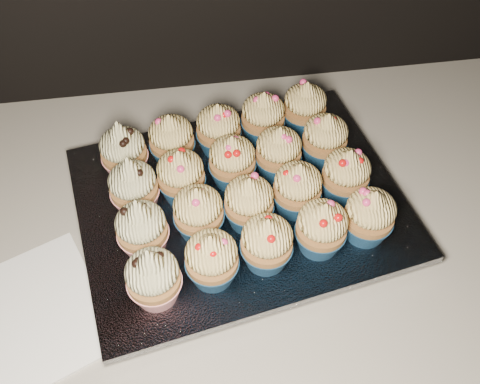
{
  "coord_description": "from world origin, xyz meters",
  "views": [
    {
      "loc": [
        0.0,
        1.28,
        1.5
      ],
      "look_at": [
        0.06,
        1.72,
        0.95
      ],
      "focal_mm": 40.0,
      "sensor_mm": 36.0,
      "label": 1
    }
  ],
  "objects": [
    {
      "name": "cabinet",
      "position": [
        0.0,
        1.7,
        0.43
      ],
      "size": [
        2.4,
        0.6,
        0.86
      ],
      "primitive_type": "cube",
      "color": "black",
      "rests_on": "ground"
    },
    {
      "name": "worktop",
      "position": [
        0.0,
        1.7,
        0.88
      ],
      "size": [
        2.44,
        0.64,
        0.04
      ],
      "primitive_type": "cube",
      "color": "beige",
      "rests_on": "cabinet"
    },
    {
      "name": "napkin",
      "position": [
        -0.22,
        1.6,
        0.9
      ],
      "size": [
        0.24,
        0.24,
        0.0
      ],
      "primitive_type": "cube",
      "rotation": [
        0.0,
        0.0,
        0.4
      ],
      "color": "white",
      "rests_on": "worktop"
    },
    {
      "name": "baking_tray",
      "position": [
        0.06,
        1.72,
        0.91
      ],
      "size": [
        0.43,
        0.36,
        0.02
      ],
      "primitive_type": "cube",
      "rotation": [
        0.0,
        0.0,
        0.18
      ],
      "color": "black",
      "rests_on": "worktop"
    },
    {
      "name": "foil_lining",
      "position": [
        0.06,
        1.72,
        0.93
      ],
      "size": [
        0.47,
        0.4,
        0.01
      ],
      "primitive_type": "cube",
      "rotation": [
        0.0,
        0.0,
        0.18
      ],
      "color": "silver",
      "rests_on": "baking_tray"
    },
    {
      "name": "cupcake_0",
      "position": [
        -0.05,
        1.59,
        0.97
      ],
      "size": [
        0.06,
        0.06,
        0.1
      ],
      "color": "red",
      "rests_on": "foil_lining"
    },
    {
      "name": "cupcake_1",
      "position": [
        0.02,
        1.61,
        0.97
      ],
      "size": [
        0.06,
        0.06,
        0.08
      ],
      "color": "navy",
      "rests_on": "foil_lining"
    },
    {
      "name": "cupcake_2",
      "position": [
        0.08,
        1.62,
        0.97
      ],
      "size": [
        0.06,
        0.06,
        0.08
      ],
      "color": "navy",
      "rests_on": "foil_lining"
    },
    {
      "name": "cupcake_3",
      "position": [
        0.15,
        1.63,
        0.97
      ],
      "size": [
        0.06,
        0.06,
        0.08
      ],
      "color": "navy",
      "rests_on": "foil_lining"
    },
    {
      "name": "cupcake_4",
      "position": [
        0.21,
        1.64,
        0.97
      ],
      "size": [
        0.06,
        0.06,
        0.08
      ],
      "color": "navy",
      "rests_on": "foil_lining"
    },
    {
      "name": "cupcake_5",
      "position": [
        -0.06,
        1.66,
        0.97
      ],
      "size": [
        0.06,
        0.06,
        0.1
      ],
      "color": "red",
      "rests_on": "foil_lining"
    },
    {
      "name": "cupcake_6",
      "position": [
        0.01,
        1.68,
        0.97
      ],
      "size": [
        0.06,
        0.06,
        0.08
      ],
      "color": "navy",
      "rests_on": "foil_lining"
    },
    {
      "name": "cupcake_7",
      "position": [
        0.07,
        1.68,
        0.97
      ],
      "size": [
        0.06,
        0.06,
        0.08
      ],
      "color": "navy",
      "rests_on": "foil_lining"
    },
    {
      "name": "cupcake_8",
      "position": [
        0.13,
        1.7,
        0.97
      ],
      "size": [
        0.06,
        0.06,
        0.08
      ],
      "color": "navy",
      "rests_on": "foil_lining"
    },
    {
      "name": "cupcake_9",
      "position": [
        0.2,
        1.71,
        0.97
      ],
      "size": [
        0.06,
        0.06,
        0.08
      ],
      "color": "navy",
      "rests_on": "foil_lining"
    },
    {
      "name": "cupcake_10",
      "position": [
        -0.07,
        1.73,
        0.97
      ],
      "size": [
        0.06,
        0.06,
        0.1
      ],
      "color": "red",
      "rests_on": "foil_lining"
    },
    {
      "name": "cupcake_11",
      "position": [
        -0.01,
        1.74,
        0.97
      ],
      "size": [
        0.06,
        0.06,
        0.08
      ],
      "color": "navy",
      "rests_on": "foil_lining"
    },
    {
      "name": "cupcake_12",
      "position": [
        0.06,
        1.75,
        0.97
      ],
      "size": [
        0.06,
        0.06,
        0.08
      ],
      "color": "navy",
      "rests_on": "foil_lining"
    },
    {
      "name": "cupcake_13",
      "position": [
        0.12,
        1.76,
        0.97
      ],
      "size": [
        0.06,
        0.06,
        0.08
      ],
      "color": "navy",
      "rests_on": "foil_lining"
    },
    {
      "name": "cupcake_14",
      "position": [
        0.19,
        1.78,
        0.97
      ],
      "size": [
        0.06,
        0.06,
        0.08
      ],
      "color": "navy",
      "rests_on": "foil_lining"
    },
    {
      "name": "cupcake_15",
      "position": [
        -0.08,
        1.79,
        0.97
      ],
      "size": [
        0.06,
        0.06,
        0.1
      ],
      "color": "red",
      "rests_on": "foil_lining"
    },
    {
      "name": "cupcake_16",
      "position": [
        -0.02,
        1.8,
        0.97
      ],
      "size": [
        0.06,
        0.06,
        0.08
      ],
      "color": "navy",
      "rests_on": "foil_lining"
    },
    {
      "name": "cupcake_17",
      "position": [
        0.05,
        1.82,
        0.97
      ],
      "size": [
        0.06,
        0.06,
        0.08
      ],
      "color": "navy",
      "rests_on": "foil_lining"
    },
    {
      "name": "cupcake_18",
      "position": [
        0.11,
        1.83,
        0.97
      ],
      "size": [
        0.06,
        0.06,
        0.08
      ],
      "color": "navy",
      "rests_on": "foil_lining"
    },
    {
      "name": "cupcake_19",
      "position": [
        0.18,
        1.84,
        0.97
      ],
      "size": [
        0.06,
        0.06,
        0.08
      ],
      "color": "navy",
      "rests_on": "foil_lining"
    }
  ]
}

